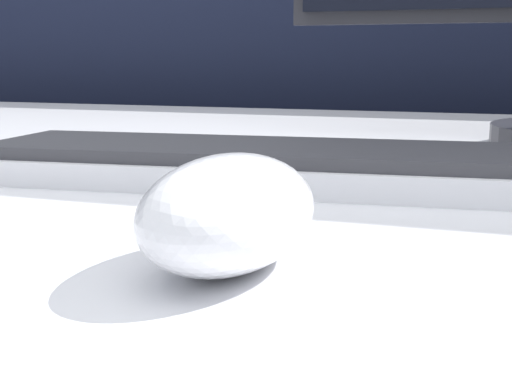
# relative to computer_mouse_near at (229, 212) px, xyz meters

# --- Properties ---
(partition_panel) EXTENTS (5.00, 0.03, 1.05)m
(partition_panel) POSITION_rel_computer_mouse_near_xyz_m (-0.06, 0.96, -0.21)
(partition_panel) COLOR black
(partition_panel) RESTS_ON ground_plane
(computer_mouse_near) EXTENTS (0.06, 0.10, 0.04)m
(computer_mouse_near) POSITION_rel_computer_mouse_near_xyz_m (0.00, 0.00, 0.00)
(computer_mouse_near) COLOR white
(computer_mouse_near) RESTS_ON desk
(keyboard) EXTENTS (0.39, 0.16, 0.02)m
(keyboard) POSITION_rel_computer_mouse_near_xyz_m (-0.05, 0.19, -0.01)
(keyboard) COLOR white
(keyboard) RESTS_ON desk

